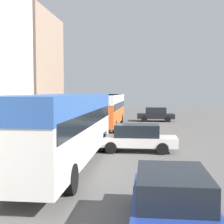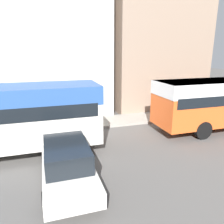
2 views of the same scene
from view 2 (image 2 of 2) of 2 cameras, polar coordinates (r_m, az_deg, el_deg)
building_midblock at (r=17.81m, az=-19.08°, el=18.91°), size 6.31×9.86×11.86m
building_far_terrace at (r=19.44m, az=10.94°, el=16.13°), size 5.15×7.59×9.85m
car_far_curb at (r=8.20m, az=-11.67°, el=-12.85°), size 4.38×1.79×1.51m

